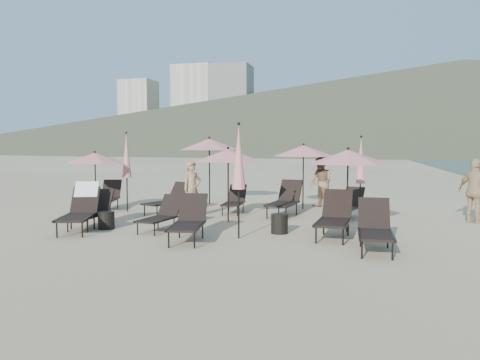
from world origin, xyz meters
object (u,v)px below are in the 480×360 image
(lounger_10, at_px, (349,204))
(beachgoer_c, at_px, (475,191))
(lounger_1, at_px, (92,210))
(umbrella_closed_2, at_px, (127,156))
(lounger_8, at_px, (235,200))
(beachgoer_b, at_px, (321,182))
(umbrella_open_2, at_px, (348,157))
(lounger_9, at_px, (285,199))
(side_table_0, at_px, (106,220))
(lounger_7, at_px, (168,199))
(umbrella_open_1, at_px, (228,155))
(lounger_2, at_px, (161,215))
(side_table_1, at_px, (279,224))
(umbrella_open_4, at_px, (303,151))
(lounger_3, at_px, (189,220))
(umbrella_closed_1, at_px, (361,161))
(umbrella_open_0, at_px, (95,158))
(beachgoer_a, at_px, (192,189))
(lounger_4, at_px, (335,216))
(lounger_5, at_px, (375,227))
(umbrella_closed_0, at_px, (239,158))
(lounger_6, at_px, (108,196))
(umbrella_open_3, at_px, (209,144))
(lounger_0, at_px, (80,208))

(lounger_10, relative_size, beachgoer_c, 0.92)
(lounger_1, relative_size, beachgoer_c, 0.95)
(lounger_10, relative_size, umbrella_closed_2, 0.63)
(lounger_10, bearing_deg, umbrella_closed_2, -161.53)
(lounger_8, distance_m, beachgoer_b, 3.23)
(lounger_1, height_order, umbrella_open_2, umbrella_open_2)
(lounger_8, bearing_deg, lounger_9, -9.59)
(side_table_0, xyz_separation_m, beachgoer_b, (4.99, 5.60, 0.67))
(lounger_1, distance_m, umbrella_closed_2, 3.31)
(lounger_7, bearing_deg, umbrella_open_1, -6.69)
(lounger_2, height_order, side_table_1, lounger_2)
(lounger_2, relative_size, umbrella_open_4, 0.70)
(lounger_3, height_order, lounger_8, lounger_3)
(umbrella_closed_1, height_order, side_table_0, umbrella_closed_1)
(umbrella_open_0, bearing_deg, umbrella_closed_1, 6.07)
(lounger_8, relative_size, beachgoer_a, 0.92)
(lounger_4, height_order, lounger_5, lounger_4)
(lounger_4, distance_m, umbrella_open_1, 3.73)
(umbrella_open_0, distance_m, umbrella_closed_2, 0.99)
(lounger_3, distance_m, umbrella_open_0, 5.80)
(lounger_3, distance_m, lounger_9, 4.66)
(umbrella_closed_0, xyz_separation_m, beachgoer_a, (-2.21, 2.81, -1.02))
(umbrella_open_4, bearing_deg, umbrella_open_0, -157.13)
(lounger_8, xyz_separation_m, beachgoer_a, (-0.98, -1.25, 0.44))
(lounger_9, bearing_deg, beachgoer_a, -150.37)
(umbrella_closed_1, bearing_deg, beachgoer_c, -0.61)
(lounger_5, xyz_separation_m, lounger_6, (-8.64, 4.27, -0.02))
(umbrella_open_2, bearing_deg, side_table_0, -168.86)
(lounger_8, xyz_separation_m, umbrella_open_4, (2.01, 1.50, 1.58))
(umbrella_open_1, relative_size, umbrella_closed_0, 0.79)
(lounger_6, xyz_separation_m, umbrella_closed_0, (5.62, -3.77, 1.41))
(umbrella_open_3, xyz_separation_m, umbrella_open_4, (3.57, -0.62, -0.23))
(lounger_7, relative_size, umbrella_open_1, 0.84)
(lounger_5, xyz_separation_m, lounger_7, (-6.27, 3.91, -0.02))
(lounger_7, height_order, umbrella_open_2, umbrella_open_2)
(lounger_7, distance_m, side_table_1, 4.80)
(lounger_8, xyz_separation_m, lounger_10, (3.60, -0.21, 0.01))
(lounger_9, xyz_separation_m, umbrella_open_4, (0.35, 1.67, 1.49))
(beachgoer_a, bearing_deg, lounger_2, -142.92)
(umbrella_open_1, height_order, beachgoer_c, umbrella_open_1)
(lounger_2, distance_m, umbrella_open_0, 4.35)
(beachgoer_b, bearing_deg, lounger_2, -72.07)
(lounger_1, height_order, lounger_9, lounger_9)
(lounger_4, bearing_deg, umbrella_open_1, 155.91)
(beachgoer_c, bearing_deg, lounger_10, 46.57)
(lounger_0, relative_size, umbrella_closed_2, 0.77)
(side_table_1, bearing_deg, beachgoer_c, 30.08)
(lounger_8, distance_m, umbrella_closed_1, 4.14)
(lounger_0, bearing_deg, umbrella_closed_1, 10.11)
(lounger_0, relative_size, lounger_2, 1.30)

